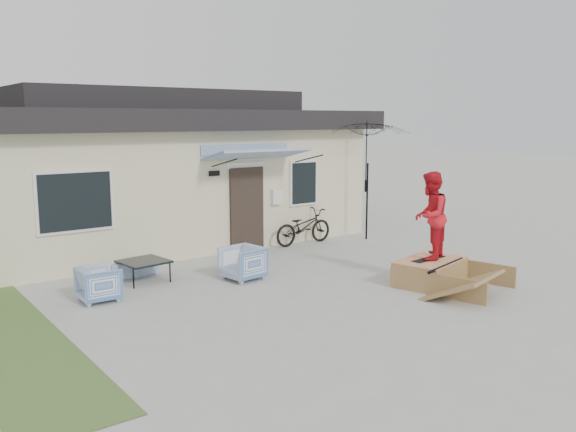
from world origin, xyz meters
TOP-DOWN VIEW (x-y plane):
  - ground at (0.00, 0.00)m, footprint 90.00×90.00m
  - grass_strip at (-5.20, 2.00)m, footprint 1.40×8.00m
  - house at (0.00, 7.99)m, footprint 10.80×8.49m
  - loveseat at (-2.41, 3.83)m, footprint 1.32×0.59m
  - armchair_left at (-3.45, 2.53)m, footprint 0.65×0.70m
  - armchair_right at (-0.57, 2.20)m, footprint 0.78×0.82m
  - coffee_table at (-2.25, 3.31)m, footprint 0.97×0.97m
  - bicycle at (2.62, 4.23)m, footprint 1.79×0.66m
  - patio_umbrella at (4.44, 3.73)m, footprint 2.42×2.27m
  - skate_ramp at (2.30, -0.31)m, footprint 1.88×2.24m
  - skateboard at (2.29, -0.26)m, footprint 0.90×0.30m
  - skater at (2.29, -0.26)m, footprint 1.07×0.98m

SIDE VIEW (x-z plane):
  - ground at x=0.00m, z-range 0.00..0.00m
  - grass_strip at x=-5.20m, z-range 0.00..0.01m
  - coffee_table at x=-2.25m, z-range 0.00..0.43m
  - skate_ramp at x=2.30m, z-range 0.00..0.49m
  - loveseat at x=-2.41m, z-range 0.00..0.50m
  - armchair_left at x=-3.45m, z-range 0.00..0.70m
  - armchair_right at x=-0.57m, z-range 0.00..0.77m
  - skateboard at x=2.29m, z-range 0.49..0.54m
  - bicycle at x=2.62m, z-range 0.00..1.14m
  - skater at x=2.29m, z-range 0.54..2.30m
  - patio_umbrella at x=4.44m, z-range 0.65..2.85m
  - house at x=0.00m, z-range -0.11..3.99m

